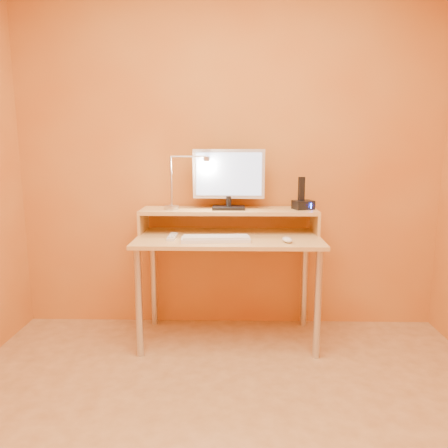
{
  "coord_description": "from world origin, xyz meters",
  "views": [
    {
      "loc": [
        0.03,
        -1.59,
        1.31
      ],
      "look_at": [
        -0.03,
        1.13,
        0.81
      ],
      "focal_mm": 34.66,
      "sensor_mm": 36.0,
      "label": 1
    }
  ],
  "objects_px": {
    "keyboard": "(216,239)",
    "phone_dock": "(303,205)",
    "monitor_panel": "(229,174)",
    "remote_control": "(172,237)",
    "mouse": "(287,240)",
    "lamp_base": "(172,208)"
  },
  "relations": [
    {
      "from": "lamp_base",
      "to": "remote_control",
      "type": "distance_m",
      "value": 0.25
    },
    {
      "from": "monitor_panel",
      "to": "remote_control",
      "type": "relative_size",
      "value": 2.71
    },
    {
      "from": "monitor_panel",
      "to": "phone_dock",
      "type": "distance_m",
      "value": 0.55
    },
    {
      "from": "keyboard",
      "to": "phone_dock",
      "type": "bearing_deg",
      "value": 22.89
    },
    {
      "from": "keyboard",
      "to": "remote_control",
      "type": "distance_m",
      "value": 0.29
    },
    {
      "from": "keyboard",
      "to": "remote_control",
      "type": "height_order",
      "value": "keyboard"
    },
    {
      "from": "monitor_panel",
      "to": "lamp_base",
      "type": "bearing_deg",
      "value": -172.09
    },
    {
      "from": "monitor_panel",
      "to": "phone_dock",
      "type": "bearing_deg",
      "value": 0.88
    },
    {
      "from": "keyboard",
      "to": "lamp_base",
      "type": "bearing_deg",
      "value": 135.89
    },
    {
      "from": "mouse",
      "to": "remote_control",
      "type": "xyz_separation_m",
      "value": [
        -0.72,
        0.1,
        -0.01
      ]
    },
    {
      "from": "keyboard",
      "to": "mouse",
      "type": "xyz_separation_m",
      "value": [
        0.44,
        -0.03,
        0.01
      ]
    },
    {
      "from": "lamp_base",
      "to": "keyboard",
      "type": "xyz_separation_m",
      "value": [
        0.31,
        -0.26,
        -0.16
      ]
    },
    {
      "from": "lamp_base",
      "to": "remote_control",
      "type": "xyz_separation_m",
      "value": [
        0.03,
        -0.19,
        -0.16
      ]
    },
    {
      "from": "phone_dock",
      "to": "keyboard",
      "type": "height_order",
      "value": "phone_dock"
    },
    {
      "from": "mouse",
      "to": "remote_control",
      "type": "distance_m",
      "value": 0.73
    },
    {
      "from": "mouse",
      "to": "monitor_panel",
      "type": "bearing_deg",
      "value": 121.85
    },
    {
      "from": "monitor_panel",
      "to": "lamp_base",
      "type": "relative_size",
      "value": 4.86
    },
    {
      "from": "lamp_base",
      "to": "phone_dock",
      "type": "relative_size",
      "value": 0.77
    },
    {
      "from": "mouse",
      "to": "phone_dock",
      "type": "bearing_deg",
      "value": 50.14
    },
    {
      "from": "mouse",
      "to": "remote_control",
      "type": "relative_size",
      "value": 0.55
    },
    {
      "from": "lamp_base",
      "to": "monitor_panel",
      "type": "bearing_deg",
      "value": 5.9
    },
    {
      "from": "keyboard",
      "to": "remote_control",
      "type": "bearing_deg",
      "value": 161.5
    }
  ]
}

